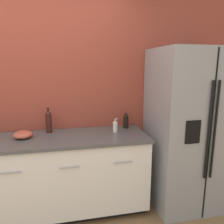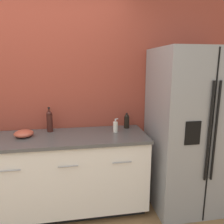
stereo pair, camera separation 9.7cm
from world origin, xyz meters
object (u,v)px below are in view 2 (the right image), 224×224
soap_dispenser (115,127)px  mixing_bowl (24,134)px  wine_bottle (50,121)px  oil_bottle (127,121)px  refrigerator (191,130)px

soap_dispenser → mixing_bowl: bearing=-178.9°
wine_bottle → oil_bottle: (0.92, -0.00, -0.04)m
mixing_bowl → oil_bottle: bearing=7.4°
wine_bottle → soap_dispenser: size_ratio=1.82×
oil_bottle → mixing_bowl: (-1.18, -0.15, -0.05)m
soap_dispenser → oil_bottle: (0.17, 0.13, 0.03)m
oil_bottle → wine_bottle: bearing=179.8°
refrigerator → soap_dispenser: (-0.89, 0.12, 0.05)m
mixing_bowl → wine_bottle: bearing=31.2°
soap_dispenser → mixing_bowl: soap_dispenser is taller
refrigerator → oil_bottle: bearing=160.4°
wine_bottle → oil_bottle: size_ratio=1.54×
refrigerator → soap_dispenser: size_ratio=11.69×
wine_bottle → mixing_bowl: (-0.26, -0.16, -0.09)m
wine_bottle → oil_bottle: wine_bottle is taller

